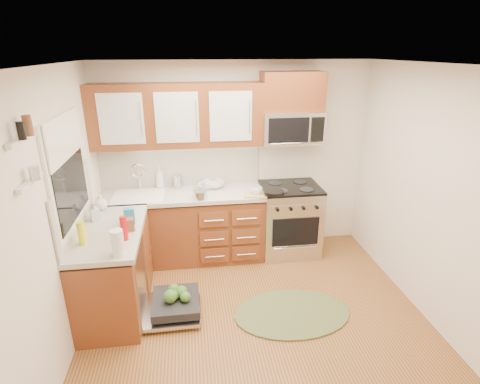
{
  "coord_description": "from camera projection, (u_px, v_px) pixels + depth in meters",
  "views": [
    {
      "loc": [
        -0.61,
        -3.0,
        2.62
      ],
      "look_at": [
        -0.07,
        0.85,
        1.13
      ],
      "focal_mm": 28.0,
      "sensor_mm": 36.0,
      "label": 1
    }
  ],
  "objects": [
    {
      "name": "ceiling",
      "position": [
        264.0,
        65.0,
        2.89
      ],
      "size": [
        3.5,
        3.5,
        0.0
      ],
      "primitive_type": "plane",
      "rotation": [
        3.14,
        0.0,
        0.0
      ],
      "color": "white",
      "rests_on": "ground"
    },
    {
      "name": "upper_cabinets",
      "position": [
        177.0,
        115.0,
        4.48
      ],
      "size": [
        2.05,
        0.35,
        0.75
      ],
      "primitive_type": null,
      "color": "brown",
      "rests_on": "ground"
    },
    {
      "name": "countertop_back",
      "position": [
        182.0,
        195.0,
        4.7
      ],
      "size": [
        2.07,
        0.64,
        0.05
      ],
      "primitive_type": "cube",
      "color": "beige",
      "rests_on": "base_cabinet_back"
    },
    {
      "name": "range",
      "position": [
        289.0,
        219.0,
        5.03
      ],
      "size": [
        0.76,
        0.64,
        0.95
      ],
      "primitive_type": null,
      "color": "silver",
      "rests_on": "ground"
    },
    {
      "name": "base_cabinet_left",
      "position": [
        114.0,
        272.0,
        3.93
      ],
      "size": [
        0.6,
        1.25,
        0.85
      ],
      "primitive_type": "cube",
      "color": "brown",
      "rests_on": "ground"
    },
    {
      "name": "soap_bottle_b",
      "position": [
        95.0,
        212.0,
        3.92
      ],
      "size": [
        0.12,
        0.12,
        0.2
      ],
      "primitive_type": "imported",
      "rotation": [
        0.0,
        0.0,
        0.43
      ],
      "color": "#999999",
      "rests_on": "countertop_left"
    },
    {
      "name": "window",
      "position": [
        68.0,
        172.0,
        3.47
      ],
      "size": [
        0.03,
        1.05,
        1.05
      ],
      "primitive_type": null,
      "color": "white",
      "rests_on": "ground"
    },
    {
      "name": "base_cabinet_back",
      "position": [
        184.0,
        229.0,
        4.88
      ],
      "size": [
        2.05,
        0.6,
        0.85
      ],
      "primitive_type": "cube",
      "color": "brown",
      "rests_on": "ground"
    },
    {
      "name": "mustard_bottle",
      "position": [
        82.0,
        233.0,
        3.43
      ],
      "size": [
        0.09,
        0.09,
        0.22
      ],
      "primitive_type": "cylinder",
      "rotation": [
        0.0,
        0.0,
        -0.33
      ],
      "color": "yellow",
      "rests_on": "countertop_left"
    },
    {
      "name": "wall_left",
      "position": [
        54.0,
        225.0,
        3.11
      ],
      "size": [
        0.04,
        3.5,
        2.5
      ],
      "primitive_type": "cube",
      "color": "silver",
      "rests_on": "ground"
    },
    {
      "name": "stock_pot",
      "position": [
        200.0,
        195.0,
        4.5
      ],
      "size": [
        0.22,
        0.22,
        0.1
      ],
      "primitive_type": "cylinder",
      "rotation": [
        0.0,
        0.0,
        0.29
      ],
      "color": "silver",
      "rests_on": "countertop_back"
    },
    {
      "name": "shelf_upper",
      "position": [
        21.0,
        140.0,
        2.5
      ],
      "size": [
        0.04,
        0.4,
        0.03
      ],
      "primitive_type": "cube",
      "color": "white",
      "rests_on": "ground"
    },
    {
      "name": "cabinet_over_mw",
      "position": [
        292.0,
        91.0,
        4.57
      ],
      "size": [
        0.76,
        0.35,
        0.47
      ],
      "primitive_type": "cube",
      "color": "brown",
      "rests_on": "ground"
    },
    {
      "name": "dishwasher",
      "position": [
        173.0,
        306.0,
        3.92
      ],
      "size": [
        0.7,
        0.6,
        0.2
      ],
      "primitive_type": null,
      "color": "silver",
      "rests_on": "ground"
    },
    {
      "name": "backsplash_back",
      "position": [
        181.0,
        165.0,
        4.86
      ],
      "size": [
        2.05,
        0.02,
        0.57
      ],
      "primitive_type": "cube",
      "color": "#B7B5A4",
      "rests_on": "ground"
    },
    {
      "name": "sink",
      "position": [
        140.0,
        205.0,
        4.65
      ],
      "size": [
        0.62,
        0.5,
        0.26
      ],
      "primitive_type": null,
      "color": "white",
      "rests_on": "ground"
    },
    {
      "name": "floor",
      "position": [
        258.0,
        325.0,
        3.79
      ],
      "size": [
        3.5,
        3.5,
        0.0
      ],
      "primitive_type": "plane",
      "color": "brown",
      "rests_on": "ground"
    },
    {
      "name": "cup",
      "position": [
        257.0,
        191.0,
        4.62
      ],
      "size": [
        0.15,
        0.15,
        0.1
      ],
      "primitive_type": "imported",
      "rotation": [
        0.0,
        0.0,
        -0.16
      ],
      "color": "#999999",
      "rests_on": "countertop_back"
    },
    {
      "name": "soap_bottle_c",
      "position": [
        100.0,
        202.0,
        4.18
      ],
      "size": [
        0.16,
        0.16,
        0.18
      ],
      "primitive_type": "imported",
      "rotation": [
        0.0,
        0.0,
        0.13
      ],
      "color": "#999999",
      "rests_on": "countertop_left"
    },
    {
      "name": "wooden_box",
      "position": [
        127.0,
        225.0,
        3.7
      ],
      "size": [
        0.15,
        0.12,
        0.13
      ],
      "primitive_type": "cube",
      "rotation": [
        0.0,
        0.0,
        0.29
      ],
      "color": "brown",
      "rests_on": "countertop_left"
    },
    {
      "name": "canister",
      "position": [
        178.0,
        181.0,
        4.85
      ],
      "size": [
        0.13,
        0.13,
        0.18
      ],
      "primitive_type": "cylinder",
      "rotation": [
        0.0,
        0.0,
        0.15
      ],
      "color": "silver",
      "rests_on": "countertop_back"
    },
    {
      "name": "cutting_board",
      "position": [
        256.0,
        195.0,
        4.6
      ],
      "size": [
        0.31,
        0.23,
        0.02
      ],
      "primitive_type": "cube",
      "rotation": [
        0.0,
        0.0,
        -0.2
      ],
      "color": "tan",
      "rests_on": "countertop_back"
    },
    {
      "name": "backsplash_left",
      "position": [
        74.0,
        205.0,
        3.61
      ],
      "size": [
        0.02,
        1.25,
        0.57
      ],
      "primitive_type": "cube",
      "color": "#B7B5A4",
      "rests_on": "ground"
    },
    {
      "name": "red_bottle",
      "position": [
        124.0,
        228.0,
        3.51
      ],
      "size": [
        0.07,
        0.07,
        0.24
      ],
      "primitive_type": "cylinder",
      "rotation": [
        0.0,
        0.0,
        0.18
      ],
      "color": "red",
      "rests_on": "countertop_left"
    },
    {
      "name": "wall_back",
      "position": [
        236.0,
        159.0,
        4.96
      ],
      "size": [
        3.5,
        0.04,
        2.5
      ],
      "primitive_type": "cube",
      "color": "silver",
      "rests_on": "ground"
    },
    {
      "name": "skillet",
      "position": [
        274.0,
        193.0,
        4.58
      ],
      "size": [
        0.32,
        0.32,
        0.05
      ],
      "primitive_type": "cylinder",
      "rotation": [
        0.0,
        0.0,
        0.36
      ],
      "color": "black",
      "rests_on": "range"
    },
    {
      "name": "rug",
      "position": [
        292.0,
        313.0,
        3.95
      ],
      "size": [
        1.26,
        0.85,
        0.02
      ],
      "primitive_type": null,
      "rotation": [
        0.0,
        0.0,
        0.04
      ],
      "color": "#525F36",
      "rests_on": "ground"
    },
    {
      "name": "bowl_a",
      "position": [
        208.0,
        186.0,
        4.86
      ],
      "size": [
        0.28,
        0.28,
        0.06
      ],
      "primitive_type": "imported",
      "rotation": [
        0.0,
        0.0,
        -0.14
      ],
      "color": "#999999",
      "rests_on": "countertop_back"
    },
    {
      "name": "blue_carton",
      "position": [
        129.0,
        216.0,
        3.85
      ],
      "size": [
        0.12,
        0.08,
        0.17
      ],
      "primitive_type": "cube",
      "rotation": [
        0.0,
        0.0,
        0.16
      ],
      "color": "#277FB9",
      "rests_on": "countertop_left"
    },
    {
      "name": "wall_right",
      "position": [
        441.0,
        202.0,
        3.57
      ],
      "size": [
        0.04,
        3.5,
        2.5
      ],
      "primitive_type": "cube",
      "color": "silver",
      "rests_on": "ground"
    },
    {
      "name": "countertop_left",
      "position": [
        110.0,
        232.0,
        3.76
      ],
      "size": [
        0.64,
        1.27,
        0.05
      ],
      "primitive_type": "cube",
      "color": "beige",
      "rests_on": "base_cabinet_left"
    },
    {
      "name": "wall_front",
      "position": [
        333.0,
        367.0,
        1.72
      ],
      "size": [
        3.5,
        0.04,
        2.5
      ],
      "primitive_type": "cube",
      "color": "silver",
      "rests_on": "ground"
    },
    {
      "name": "microwave",
      "position": [
        291.0,
        127.0,
        4.7
      ],
      "size": [
        0.76,
        0.38,
        0.4
      ],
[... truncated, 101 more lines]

